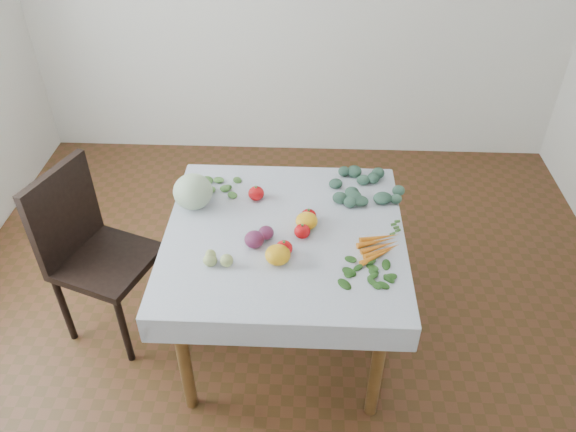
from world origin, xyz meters
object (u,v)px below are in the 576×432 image
table (284,249)px  carrot_bunch (379,246)px  chair (89,244)px  cabbage (193,192)px  heirloom_back (307,221)px

table → carrot_bunch: 0.46m
chair → cabbage: bearing=9.8°
heirloom_back → carrot_bunch: (0.33, -0.14, -0.02)m
table → heirloom_back: 0.18m
heirloom_back → table: bearing=-156.6°
table → heirloom_back: bearing=23.4°
heirloom_back → carrot_bunch: heirloom_back is taller
table → carrot_bunch: bearing=-12.6°
chair → heirloom_back: (1.11, -0.05, 0.23)m
cabbage → carrot_bunch: bearing=-17.6°
cabbage → carrot_bunch: size_ratio=0.84×
chair → table: bearing=-5.2°
chair → carrot_bunch: bearing=-7.4°
table → cabbage: 0.53m
carrot_bunch → heirloom_back: bearing=156.8°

